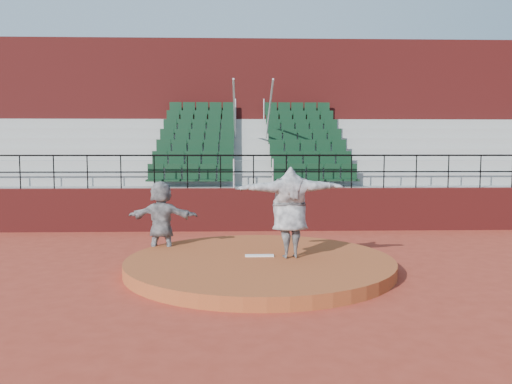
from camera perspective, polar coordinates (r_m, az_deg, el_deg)
The scene contains 9 objects.
ground at distance 10.43m, azimuth 0.42°, elevation -8.87°, with size 90.00×90.00×0.00m, color #9D3423.
pitchers_mound at distance 10.40m, azimuth 0.43°, elevation -8.20°, with size 5.50×5.50×0.25m, color #A04923.
pitching_rubber at distance 10.52m, azimuth 0.39°, elevation -7.28°, with size 0.60×0.15×0.03m, color white.
boundary_wall at distance 15.24m, azimuth -0.29°, elevation -2.00°, with size 24.00×0.30×1.30m, color maroon.
wall_railing at distance 15.14m, azimuth -0.29°, elevation 3.19°, with size 24.04×0.05×1.03m.
seating_deck at distance 18.81m, azimuth -0.57°, elevation 1.70°, with size 24.00×5.97×4.63m.
press_box_facade at distance 22.75m, azimuth -0.78°, elevation 7.60°, with size 24.00×3.00×7.10m, color maroon.
pitcher at distance 10.30m, azimuth 3.90°, elevation -2.33°, with size 2.31×0.63×1.88m, color black.
fielder at distance 11.73m, azimuth -10.74°, elevation -3.04°, with size 1.63×0.52×1.76m, color black.
Camera 1 is at (-0.39, -10.13, 2.49)m, focal length 35.00 mm.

